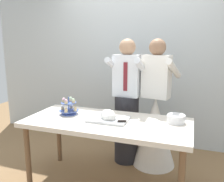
{
  "coord_description": "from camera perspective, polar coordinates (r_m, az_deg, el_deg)",
  "views": [
    {
      "loc": [
        0.86,
        -2.28,
        1.6
      ],
      "look_at": [
        0.01,
        0.15,
        1.07
      ],
      "focal_mm": 37.45,
      "sensor_mm": 36.0,
      "label": 1
    }
  ],
  "objects": [
    {
      "name": "main_cake_tray",
      "position": [
        2.56,
        -0.86,
        -6.26
      ],
      "size": [
        0.43,
        0.32,
        0.12
      ],
      "color": "silver",
      "rests_on": "dessert_table"
    },
    {
      "name": "person_groom",
      "position": [
        3.12,
        3.6,
        -4.31
      ],
      "size": [
        0.49,
        0.52,
        1.66
      ],
      "color": "#232328",
      "rests_on": "ground_plane"
    },
    {
      "name": "person_bride",
      "position": [
        3.13,
        10.39,
        -7.58
      ],
      "size": [
        0.57,
        0.56,
        1.66
      ],
      "color": "white",
      "rests_on": "ground_plane"
    },
    {
      "name": "cupcake_stand",
      "position": [
        2.81,
        -10.51,
        -3.94
      ],
      "size": [
        0.23,
        0.23,
        0.21
      ],
      "color": "#4C66B2",
      "rests_on": "dessert_table"
    },
    {
      "name": "plate_stack",
      "position": [
        2.58,
        15.34,
        -6.52
      ],
      "size": [
        0.19,
        0.19,
        0.09
      ],
      "color": "white",
      "rests_on": "dessert_table"
    },
    {
      "name": "rear_wall",
      "position": [
        3.75,
        6.1,
        9.21
      ],
      "size": [
        5.2,
        0.1,
        2.9
      ],
      "primitive_type": "cube",
      "color": "silver",
      "rests_on": "ground_plane"
    },
    {
      "name": "dessert_table",
      "position": [
        2.59,
        -1.31,
        -8.75
      ],
      "size": [
        1.8,
        0.8,
        0.78
      ],
      "color": "silver",
      "rests_on": "ground_plane"
    }
  ]
}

